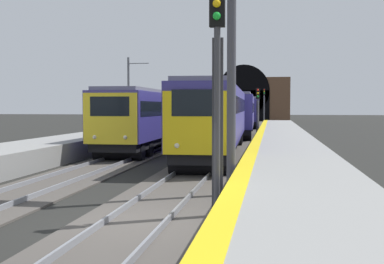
{
  "coord_description": "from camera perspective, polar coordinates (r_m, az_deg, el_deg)",
  "views": [
    {
      "loc": [
        -11.47,
        -3.13,
        2.81
      ],
      "look_at": [
        12.5,
        0.68,
        1.58
      ],
      "focal_mm": 47.15,
      "sensor_mm": 36.0,
      "label": 1
    }
  ],
  "objects": [
    {
      "name": "ground_plane",
      "position": [
        12.22,
        -6.18,
        -10.42
      ],
      "size": [
        320.0,
        320.0,
        0.0
      ],
      "primitive_type": "plane",
      "color": "black"
    },
    {
      "name": "platform_right",
      "position": [
        11.72,
        12.47,
        -8.55
      ],
      "size": [
        112.0,
        3.51,
        0.99
      ],
      "primitive_type": "cube",
      "color": "gray",
      "rests_on": "ground_plane"
    },
    {
      "name": "platform_right_edge_strip",
      "position": [
        11.64,
        5.04,
        -6.07
      ],
      "size": [
        112.0,
        0.5,
        0.01
      ],
      "primitive_type": "cube",
      "color": "yellow",
      "rests_on": "platform_right"
    },
    {
      "name": "track_main_line",
      "position": [
        12.21,
        -6.18,
        -10.23
      ],
      "size": [
        160.0,
        3.13,
        0.21
      ],
      "color": "#4C4742",
      "rests_on": "ground_plane"
    },
    {
      "name": "train_main_approaching",
      "position": [
        49.53,
        5.4,
        2.3
      ],
      "size": [
        60.88,
        3.29,
        4.0
      ],
      "rotation": [
        0.0,
        0.0,
        3.17
      ],
      "color": "navy",
      "rests_on": "ground_plane"
    },
    {
      "name": "train_adjacent_platform",
      "position": [
        52.65,
        0.53,
        2.23
      ],
      "size": [
        56.89,
        2.89,
        4.71
      ],
      "rotation": [
        0.0,
        0.0,
        3.14
      ],
      "color": "navy",
      "rests_on": "ground_plane"
    },
    {
      "name": "railway_signal_near",
      "position": [
        12.53,
        2.86,
        5.98
      ],
      "size": [
        0.39,
        0.38,
        5.81
      ],
      "rotation": [
        0.0,
        0.0,
        3.14
      ],
      "color": "#38383D",
      "rests_on": "ground_plane"
    },
    {
      "name": "railway_signal_mid",
      "position": [
        48.81,
        7.46,
        2.87
      ],
      "size": [
        0.39,
        0.38,
        4.58
      ],
      "rotation": [
        0.0,
        0.0,
        3.14
      ],
      "color": "#4C4C54",
      "rests_on": "ground_plane"
    },
    {
      "name": "railway_signal_far",
      "position": [
        88.17,
        8.16,
        3.36
      ],
      "size": [
        0.39,
        0.38,
        5.93
      ],
      "rotation": [
        0.0,
        0.0,
        3.14
      ],
      "color": "#4C4C54",
      "rests_on": "ground_plane"
    },
    {
      "name": "overhead_signal_gantry",
      "position": [
        16.74,
        -10.43,
        13.23
      ],
      "size": [
        0.7,
        8.71,
        7.79
      ],
      "color": "#3F3F47",
      "rests_on": "ground_plane"
    },
    {
      "name": "tunnel_portal",
      "position": [
        99.71,
        5.9,
        3.74
      ],
      "size": [
        2.23,
        17.84,
        10.94
      ],
      "color": "brown",
      "rests_on": "ground_plane"
    },
    {
      "name": "catenary_mast_near",
      "position": [
        49.41,
        -7.15,
        4.14
      ],
      "size": [
        0.22,
        2.14,
        7.57
      ],
      "color": "#595B60",
      "rests_on": "ground_plane"
    }
  ]
}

